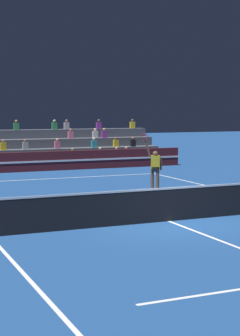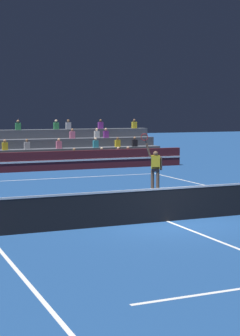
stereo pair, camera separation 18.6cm
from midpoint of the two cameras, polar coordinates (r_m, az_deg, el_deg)
ground_plane at (r=17.58m, az=4.67°, el=-5.41°), size 120.00×120.00×0.00m
court_lines at (r=17.58m, az=4.67°, el=-5.40°), size 11.10×23.90×0.01m
tennis_net at (r=17.48m, az=4.68°, el=-3.66°), size 12.00×0.10×1.10m
sponsor_banner_wall at (r=31.93m, az=-8.58°, el=0.66°), size 18.00×0.26×1.10m
bleacher_stand at (r=34.97m, az=-9.92°, el=1.56°), size 17.16×3.80×2.83m
tennis_player at (r=23.88m, az=3.33°, el=0.01°), size 0.90×0.48×2.49m
tennis_ball at (r=19.99m, az=5.19°, el=-3.93°), size 0.07×0.07×0.07m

